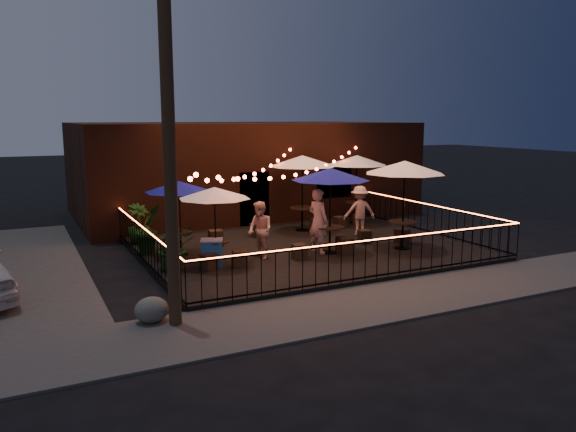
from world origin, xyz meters
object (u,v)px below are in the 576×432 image
at_px(cafe_table_0, 215,194).
at_px(cooler, 212,253).
at_px(cafe_table_1, 179,188).
at_px(cafe_table_4, 405,169).
at_px(cafe_table_3, 302,162).
at_px(cafe_table_5, 357,161).
at_px(boulder, 151,310).
at_px(utility_pole, 169,129).
at_px(cafe_table_2, 331,175).

height_order(cafe_table_0, cooler, cafe_table_0).
distance_m(cafe_table_1, cafe_table_4, 6.88).
bearing_deg(cafe_table_1, cafe_table_3, 18.56).
bearing_deg(cafe_table_3, cafe_table_1, -161.44).
xyz_separation_m(cafe_table_1, cafe_table_3, (4.99, 1.68, 0.46)).
bearing_deg(cafe_table_5, cafe_table_3, -170.71).
relative_size(cafe_table_1, boulder, 3.30).
xyz_separation_m(cafe_table_1, boulder, (-2.01, -4.98, -1.88)).
relative_size(utility_pole, cafe_table_4, 2.69).
height_order(cafe_table_0, cafe_table_1, cafe_table_1).
relative_size(cafe_table_0, boulder, 2.99).
distance_m(cooler, boulder, 4.04).
relative_size(cafe_table_0, cafe_table_5, 0.87).
distance_m(cafe_table_3, cafe_table_4, 4.22).
bearing_deg(cafe_table_1, cooler, -77.37).
distance_m(cafe_table_0, cafe_table_2, 3.62).
relative_size(cafe_table_3, boulder, 4.13).
height_order(cafe_table_0, cafe_table_3, cafe_table_3).
height_order(cafe_table_5, boulder, cafe_table_5).
bearing_deg(boulder, cafe_table_2, 27.64).
relative_size(cafe_table_0, cafe_table_2, 0.84).
bearing_deg(cafe_table_3, cafe_table_4, -69.44).
xyz_separation_m(cafe_table_4, boulder, (-8.48, -2.70, -2.36)).
height_order(cafe_table_1, cafe_table_2, cafe_table_2).
distance_m(cafe_table_2, cooler, 4.23).
bearing_deg(cafe_table_0, cafe_table_5, 27.93).
xyz_separation_m(cafe_table_2, boulder, (-6.15, -3.22, -2.21)).
bearing_deg(utility_pole, cafe_table_4, 20.54).
relative_size(utility_pole, cafe_table_1, 3.06).
bearing_deg(cafe_table_3, cafe_table_2, -103.99).
height_order(cafe_table_2, boulder, cafe_table_2).
height_order(cafe_table_2, cooler, cafe_table_2).
height_order(utility_pole, cafe_table_1, utility_pole).
bearing_deg(cafe_table_1, cafe_table_2, -23.01).
distance_m(cafe_table_0, boulder, 4.59).
relative_size(cafe_table_2, boulder, 3.56).
height_order(cafe_table_0, cafe_table_2, cafe_table_2).
bearing_deg(cafe_table_4, cooler, 174.99).
bearing_deg(utility_pole, cafe_table_0, 59.71).
xyz_separation_m(cooler, boulder, (-2.40, -3.24, -0.24)).
height_order(cafe_table_1, cafe_table_5, cafe_table_5).
height_order(cafe_table_3, cafe_table_5, cafe_table_3).
xyz_separation_m(cafe_table_3, cafe_table_5, (2.60, 0.42, -0.09)).
bearing_deg(cafe_table_2, boulder, -152.36).
bearing_deg(boulder, utility_pole, -38.16).
bearing_deg(cafe_table_3, utility_pole, -133.38).
distance_m(cafe_table_1, cafe_table_3, 5.29).
height_order(cafe_table_2, cafe_table_5, cafe_table_5).
xyz_separation_m(cafe_table_1, cooler, (0.39, -1.74, -1.64)).
distance_m(cafe_table_3, cafe_table_5, 2.63).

